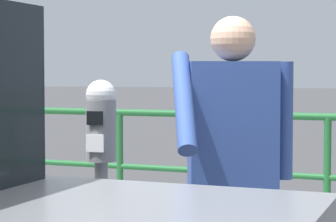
% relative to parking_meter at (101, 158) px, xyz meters
% --- Properties ---
extents(parking_meter, '(0.16, 0.17, 1.39)m').
position_rel_parking_meter_xyz_m(parking_meter, '(0.00, 0.00, 0.00)').
color(parking_meter, slate).
rests_on(parking_meter, sidewalk_curb).
extents(pedestrian_at_meter, '(0.59, 0.72, 1.71)m').
position_rel_parking_meter_xyz_m(pedestrian_at_meter, '(0.65, 0.19, -0.00)').
color(pedestrian_at_meter, '#1E233F').
rests_on(pedestrian_at_meter, sidewalk_curb).
extents(background_railing, '(24.06, 0.06, 1.11)m').
position_rel_parking_meter_xyz_m(background_railing, '(-0.14, 2.41, -0.20)').
color(background_railing, '#1E602D').
rests_on(background_railing, sidewalk_curb).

